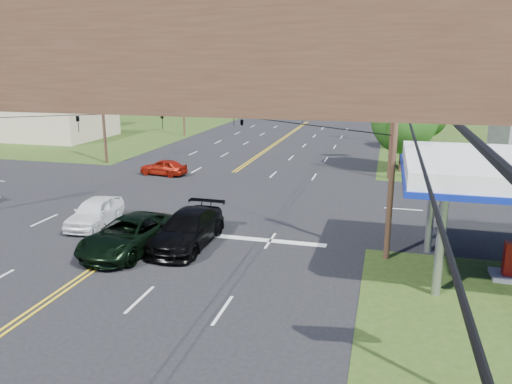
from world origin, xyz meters
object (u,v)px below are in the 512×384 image
(retail_nw, at_px, (41,122))
(tree_right_a, at_px, (405,116))
(pole_right_far, at_px, (392,99))
(tree_right_b, at_px, (426,111))
(pickup_white, at_px, (95,212))
(pickup_dkgreen, at_px, (130,235))
(pole_ne, at_px, (392,119))
(tree_far_l, at_px, (72,92))
(suv_black, at_px, (188,229))
(pole_se, at_px, (393,159))
(pole_nw, at_px, (103,111))
(pole_left_far, at_px, (183,96))

(retail_nw, xyz_separation_m, tree_right_a, (44.00, -10.00, 2.87))
(pole_right_far, height_order, tree_right_a, pole_right_far)
(tree_right_b, xyz_separation_m, pickup_white, (-20.00, -32.00, -3.41))
(pickup_dkgreen, bearing_deg, pole_ne, 65.00)
(pole_ne, relative_size, tree_far_l, 1.09)
(suv_black, bearing_deg, pickup_white, 165.72)
(pole_se, relative_size, tree_right_b, 1.34)
(suv_black, bearing_deg, pole_ne, 62.33)
(pickup_dkgreen, bearing_deg, pole_nw, 130.52)
(suv_black, bearing_deg, tree_right_a, 63.58)
(retail_nw, relative_size, pole_right_far, 1.60)
(retail_nw, height_order, pickup_white, retail_nw)
(pickup_white, bearing_deg, pole_left_far, 99.56)
(pole_se, height_order, pole_left_far, pole_left_far)
(pole_nw, relative_size, pole_left_far, 0.95)
(tree_right_a, height_order, suv_black, tree_right_a)
(pole_se, relative_size, tree_right_a, 1.16)
(tree_right_b, bearing_deg, tree_far_l, 170.63)
(pole_right_far, height_order, suv_black, pole_right_far)
(pole_right_far, height_order, tree_right_b, pole_right_far)
(pole_se, xyz_separation_m, tree_far_l, (-45.00, 41.00, 0.28))
(pole_ne, height_order, suv_black, pole_ne)
(pole_left_far, distance_m, tree_right_a, 31.39)
(tree_far_l, distance_m, pickup_white, 49.31)
(tree_right_a, distance_m, pickup_white, 26.88)
(retail_nw, bearing_deg, pickup_dkgreen, -47.42)
(tree_far_l, height_order, pickup_dkgreen, tree_far_l)
(retail_nw, height_order, pole_right_far, pole_right_far)
(pickup_dkgreen, bearing_deg, pickup_white, 148.16)
(pole_ne, xyz_separation_m, pole_left_far, (-26.00, 19.00, 0.25))
(retail_nw, bearing_deg, suv_black, -43.86)
(pole_se, distance_m, pickup_dkgreen, 13.32)
(tree_right_b, bearing_deg, pole_ne, -103.13)
(pole_right_far, xyz_separation_m, pickup_white, (-16.50, -36.00, -4.36))
(pole_left_far, relative_size, pole_right_far, 1.00)
(pole_se, relative_size, pickup_white, 1.99)
(suv_black, height_order, pickup_white, suv_black)
(pole_nw, height_order, suv_black, pole_nw)
(pole_se, distance_m, pole_ne, 18.00)
(pole_ne, relative_size, tree_right_b, 1.34)
(retail_nw, bearing_deg, pickup_white, -48.54)
(retail_nw, xyz_separation_m, pole_left_far, (17.00, 6.00, 3.17))
(pole_right_far, distance_m, tree_far_l, 45.18)
(pickup_dkgreen, bearing_deg, retail_nw, 139.34)
(pole_nw, bearing_deg, tree_right_a, 6.34)
(tree_right_a, bearing_deg, pole_right_far, 93.58)
(pole_nw, xyz_separation_m, pole_ne, (26.00, 0.00, 0.00))
(tree_far_l, distance_m, pickup_dkgreen, 54.23)
(pickup_dkgreen, relative_size, suv_black, 1.01)
(pole_se, height_order, suv_black, pole_se)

